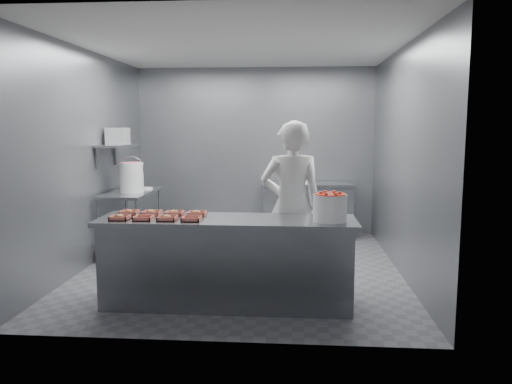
{
  "coord_description": "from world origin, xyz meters",
  "views": [
    {
      "loc": [
        0.68,
        -6.26,
        1.83
      ],
      "look_at": [
        0.21,
        -0.2,
        1.02
      ],
      "focal_mm": 35.0,
      "sensor_mm": 36.0,
      "label": 1
    }
  ],
  "objects_px": {
    "tray_0": "(120,217)",
    "tray_2": "(167,218)",
    "service_counter": "(227,261)",
    "tray_7": "(197,213)",
    "worker": "(291,206)",
    "glaze_bucket": "(132,177)",
    "strawberry_tub": "(330,206)",
    "tray_4": "(129,212)",
    "tray_3": "(191,219)",
    "tray_1": "(144,218)",
    "back_counter": "(308,210)",
    "prep_table": "(131,213)",
    "tray_5": "(152,213)",
    "tray_6": "(174,213)",
    "appliance": "(118,136)"
  },
  "relations": [
    {
      "from": "tray_3",
      "to": "tray_5",
      "type": "height_order",
      "value": "tray_5"
    },
    {
      "from": "service_counter",
      "to": "tray_0",
      "type": "bearing_deg",
      "value": -172.19
    },
    {
      "from": "strawberry_tub",
      "to": "glaze_bucket",
      "type": "height_order",
      "value": "glaze_bucket"
    },
    {
      "from": "tray_7",
      "to": "tray_5",
      "type": "bearing_deg",
      "value": 180.0
    },
    {
      "from": "strawberry_tub",
      "to": "tray_1",
      "type": "bearing_deg",
      "value": -177.7
    },
    {
      "from": "back_counter",
      "to": "service_counter",
      "type": "bearing_deg",
      "value": -105.48
    },
    {
      "from": "glaze_bucket",
      "to": "appliance",
      "type": "bearing_deg",
      "value": 151.63
    },
    {
      "from": "back_counter",
      "to": "tray_2",
      "type": "height_order",
      "value": "tray_2"
    },
    {
      "from": "tray_4",
      "to": "glaze_bucket",
      "type": "relative_size",
      "value": 0.37
    },
    {
      "from": "service_counter",
      "to": "tray_7",
      "type": "relative_size",
      "value": 13.88
    },
    {
      "from": "tray_3",
      "to": "tray_5",
      "type": "relative_size",
      "value": 1.0
    },
    {
      "from": "tray_2",
      "to": "tray_7",
      "type": "xyz_separation_m",
      "value": [
        0.24,
        0.29,
        0.0
      ]
    },
    {
      "from": "prep_table",
      "to": "tray_3",
      "type": "bearing_deg",
      "value": -57.81
    },
    {
      "from": "tray_2",
      "to": "strawberry_tub",
      "type": "bearing_deg",
      "value": 2.64
    },
    {
      "from": "tray_2",
      "to": "glaze_bucket",
      "type": "bearing_deg",
      "value": 116.84
    },
    {
      "from": "service_counter",
      "to": "strawberry_tub",
      "type": "relative_size",
      "value": 7.87
    },
    {
      "from": "tray_2",
      "to": "glaze_bucket",
      "type": "height_order",
      "value": "glaze_bucket"
    },
    {
      "from": "worker",
      "to": "glaze_bucket",
      "type": "relative_size",
      "value": 3.72
    },
    {
      "from": "worker",
      "to": "back_counter",
      "type": "bearing_deg",
      "value": -103.47
    },
    {
      "from": "tray_0",
      "to": "strawberry_tub",
      "type": "distance_m",
      "value": 2.08
    },
    {
      "from": "tray_7",
      "to": "strawberry_tub",
      "type": "bearing_deg",
      "value": -9.01
    },
    {
      "from": "tray_3",
      "to": "appliance",
      "type": "relative_size",
      "value": 0.6
    },
    {
      "from": "tray_5",
      "to": "strawberry_tub",
      "type": "xyz_separation_m",
      "value": [
        1.84,
        -0.22,
        0.12
      ]
    },
    {
      "from": "tray_4",
      "to": "glaze_bucket",
      "type": "bearing_deg",
      "value": 107.43
    },
    {
      "from": "tray_4",
      "to": "worker",
      "type": "xyz_separation_m",
      "value": [
        1.7,
        0.46,
        0.02
      ]
    },
    {
      "from": "back_counter",
      "to": "tray_3",
      "type": "relative_size",
      "value": 8.01
    },
    {
      "from": "worker",
      "to": "glaze_bucket",
      "type": "xyz_separation_m",
      "value": [
        -2.24,
        1.28,
        0.18
      ]
    },
    {
      "from": "tray_6",
      "to": "worker",
      "type": "height_order",
      "value": "worker"
    },
    {
      "from": "strawberry_tub",
      "to": "back_counter",
      "type": "bearing_deg",
      "value": 92.14
    },
    {
      "from": "tray_4",
      "to": "tray_7",
      "type": "xyz_separation_m",
      "value": [
        0.72,
        0.0,
        0.0
      ]
    },
    {
      "from": "tray_0",
      "to": "tray_1",
      "type": "distance_m",
      "value": 0.24
    },
    {
      "from": "tray_4",
      "to": "tray_3",
      "type": "bearing_deg",
      "value": -21.8
    },
    {
      "from": "tray_2",
      "to": "strawberry_tub",
      "type": "relative_size",
      "value": 0.57
    },
    {
      "from": "tray_6",
      "to": "glaze_bucket",
      "type": "relative_size",
      "value": 0.37
    },
    {
      "from": "tray_2",
      "to": "strawberry_tub",
      "type": "distance_m",
      "value": 1.61
    },
    {
      "from": "service_counter",
      "to": "tray_0",
      "type": "distance_m",
      "value": 1.16
    },
    {
      "from": "service_counter",
      "to": "tray_7",
      "type": "height_order",
      "value": "tray_7"
    },
    {
      "from": "worker",
      "to": "appliance",
      "type": "relative_size",
      "value": 6.06
    },
    {
      "from": "tray_0",
      "to": "tray_2",
      "type": "bearing_deg",
      "value": 0.0
    },
    {
      "from": "tray_7",
      "to": "appliance",
      "type": "height_order",
      "value": "appliance"
    },
    {
      "from": "service_counter",
      "to": "glaze_bucket",
      "type": "relative_size",
      "value": 5.14
    },
    {
      "from": "tray_6",
      "to": "tray_4",
      "type": "bearing_deg",
      "value": 180.0
    },
    {
      "from": "prep_table",
      "to": "service_counter",
      "type": "bearing_deg",
      "value": -49.76
    },
    {
      "from": "tray_6",
      "to": "tray_7",
      "type": "distance_m",
      "value": 0.24
    },
    {
      "from": "tray_5",
      "to": "tray_6",
      "type": "xyz_separation_m",
      "value": [
        0.24,
        0.0,
        0.0
      ]
    },
    {
      "from": "service_counter",
      "to": "strawberry_tub",
      "type": "xyz_separation_m",
      "value": [
        1.02,
        -0.07,
        0.59
      ]
    },
    {
      "from": "worker",
      "to": "strawberry_tub",
      "type": "distance_m",
      "value": 0.78
    },
    {
      "from": "prep_table",
      "to": "glaze_bucket",
      "type": "distance_m",
      "value": 0.53
    },
    {
      "from": "prep_table",
      "to": "tray_1",
      "type": "relative_size",
      "value": 6.4
    },
    {
      "from": "tray_0",
      "to": "service_counter",
      "type": "bearing_deg",
      "value": 7.81
    }
  ]
}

